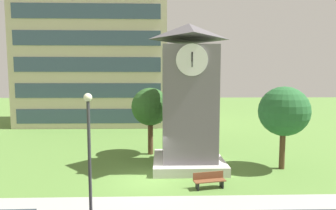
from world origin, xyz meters
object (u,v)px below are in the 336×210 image
(clock_tower, at_px, (189,104))
(park_bench, at_px, (209,180))
(tree_streetside, at_px, (284,112))
(street_lamp, at_px, (89,141))
(tree_near_tower, at_px, (150,107))

(clock_tower, relative_size, park_bench, 5.29)
(tree_streetside, bearing_deg, street_lamp, -151.66)
(tree_near_tower, bearing_deg, tree_streetside, -23.05)
(street_lamp, xyz_separation_m, tree_near_tower, (2.25, 10.00, 0.45))
(clock_tower, distance_m, park_bench, 5.60)
(clock_tower, xyz_separation_m, street_lamp, (-5.02, -6.88, -0.96))
(park_bench, relative_size, tree_near_tower, 0.34)
(park_bench, relative_size, street_lamp, 0.34)
(clock_tower, bearing_deg, park_bench, -78.89)
(tree_near_tower, bearing_deg, clock_tower, -48.40)
(tree_streetside, bearing_deg, park_bench, -150.36)
(clock_tower, xyz_separation_m, park_bench, (0.77, -3.92, -3.92))
(clock_tower, bearing_deg, tree_near_tower, 131.60)
(park_bench, height_order, tree_near_tower, tree_near_tower)
(tree_streetside, bearing_deg, tree_near_tower, 156.95)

